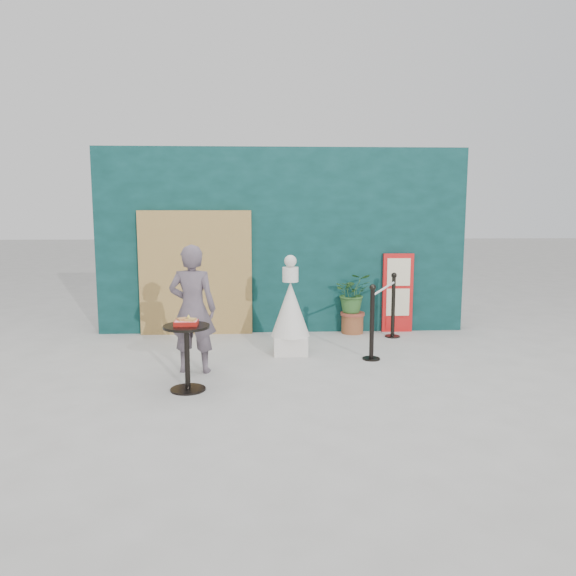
# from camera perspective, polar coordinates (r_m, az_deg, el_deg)

# --- Properties ---
(ground) EXTENTS (60.00, 60.00, 0.00)m
(ground) POSITION_cam_1_polar(r_m,az_deg,el_deg) (6.43, 0.55, -10.42)
(ground) COLOR #ADAAA5
(ground) RESTS_ON ground
(back_wall) EXTENTS (6.00, 0.30, 3.00)m
(back_wall) POSITION_cam_1_polar(r_m,az_deg,el_deg) (9.25, -0.61, 4.80)
(back_wall) COLOR #092C2B
(back_wall) RESTS_ON ground
(bamboo_fence) EXTENTS (1.80, 0.08, 2.00)m
(bamboo_fence) POSITION_cam_1_polar(r_m,az_deg,el_deg) (9.14, -9.36, 1.50)
(bamboo_fence) COLOR tan
(bamboo_fence) RESTS_ON ground
(woman) EXTENTS (0.62, 0.45, 1.60)m
(woman) POSITION_cam_1_polar(r_m,az_deg,el_deg) (7.05, -9.66, -2.11)
(woman) COLOR #60525D
(woman) RESTS_ON ground
(menu_board) EXTENTS (0.50, 0.07, 1.30)m
(menu_board) POSITION_cam_1_polar(r_m,az_deg,el_deg) (9.42, 11.08, -0.49)
(menu_board) COLOR red
(menu_board) RESTS_ON ground
(statue) EXTENTS (0.55, 0.55, 1.40)m
(statue) POSITION_cam_1_polar(r_m,az_deg,el_deg) (7.88, 0.24, -2.62)
(statue) COLOR white
(statue) RESTS_ON ground
(cafe_table) EXTENTS (0.52, 0.52, 0.75)m
(cafe_table) POSITION_cam_1_polar(r_m,az_deg,el_deg) (6.42, -10.23, -5.94)
(cafe_table) COLOR black
(cafe_table) RESTS_ON ground
(food_basket) EXTENTS (0.26, 0.19, 0.11)m
(food_basket) POSITION_cam_1_polar(r_m,az_deg,el_deg) (6.35, -10.28, -3.41)
(food_basket) COLOR #A91812
(food_basket) RESTS_ON cafe_table
(planter) EXTENTS (0.59, 0.51, 1.00)m
(planter) POSITION_cam_1_polar(r_m,az_deg,el_deg) (9.20, 6.59, -1.05)
(planter) COLOR brown
(planter) RESTS_ON ground
(stanchion_barrier) EXTENTS (0.84, 1.54, 1.03)m
(stanchion_barrier) POSITION_cam_1_polar(r_m,az_deg,el_deg) (8.34, 9.67, -2.66)
(stanchion_barrier) COLOR black
(stanchion_barrier) RESTS_ON ground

